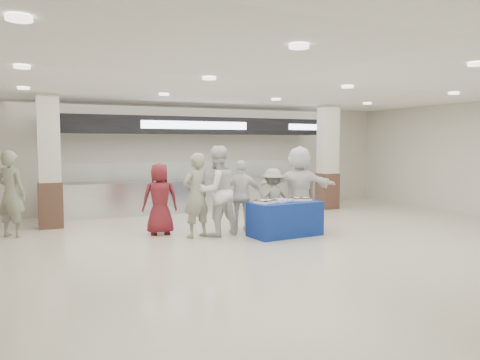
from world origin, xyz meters
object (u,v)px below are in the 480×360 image
civilian_white (299,187)px  soldier_b (273,200)px  chef_tall (217,191)px  soldier_a (196,195)px  chef_short (242,196)px  soldier_bg (11,194)px  sheet_cake_right (301,198)px  cupcake_tray (283,200)px  display_table (285,219)px  civilian_maroon (160,199)px  sheet_cake_left (265,201)px

civilian_white → soldier_b: bearing=20.2°
chef_tall → soldier_a: bearing=-11.3°
chef_short → soldier_bg: size_ratio=0.87×
sheet_cake_right → cupcake_tray: 0.52m
sheet_cake_right → cupcake_tray: sheet_cake_right is taller
display_table → soldier_b: bearing=79.2°
cupcake_tray → civilian_maroon: bearing=152.4°
civilian_white → soldier_bg: (-6.20, 1.70, -0.04)m
sheet_cake_right → soldier_b: bearing=122.3°
cupcake_tray → chef_short: bearing=123.4°
soldier_a → chef_tall: (0.48, 0.00, 0.07)m
soldier_bg → sheet_cake_right: bearing=-160.2°
display_table → soldier_b: soldier_b is taller
chef_short → soldier_b: bearing=-176.1°
soldier_b → soldier_a: bearing=3.6°
cupcake_tray → civilian_white: size_ratio=0.25×
display_table → soldier_bg: 5.96m
soldier_b → civilian_white: size_ratio=0.74×
display_table → soldier_bg: bearing=151.9°
civilian_white → sheet_cake_left: bearing=51.7°
soldier_a → chef_tall: bearing=161.6°
soldier_a → sheet_cake_left: bearing=135.8°
soldier_a → soldier_b: bearing=163.1°
chef_tall → soldier_b: (1.42, 0.05, -0.26)m
chef_tall → civilian_white: size_ratio=1.01×
soldier_b → display_table: bearing=86.1°
display_table → civilian_white: 1.16m
chef_tall → soldier_b: 1.45m
chef_tall → chef_short: size_ratio=1.20×
display_table → civilian_maroon: bearing=147.7°
sheet_cake_right → soldier_b: (-0.39, 0.62, -0.07)m
soldier_bg → soldier_b: bearing=-155.9°
display_table → civilian_white: (0.75, 0.65, 0.61)m
civilian_maroon → civilian_white: 3.27m
soldier_bg → civilian_maroon: bearing=-158.8°
sheet_cake_right → chef_short: size_ratio=0.28×
sheet_cake_left → sheet_cake_right: sheet_cake_left is taller
sheet_cake_left → civilian_white: 1.42m
civilian_white → soldier_bg: 6.42m
sheet_cake_right → soldier_bg: (-5.91, 2.27, 0.14)m
display_table → chef_short: 1.19m
cupcake_tray → soldier_bg: (-5.40, 2.32, 0.16)m
display_table → chef_short: size_ratio=0.94×
civilian_maroon → chef_tall: bearing=159.1°
soldier_b → civilian_white: bearing=178.5°
chef_short → civilian_white: civilian_white is taller
civilian_maroon → civilian_white: size_ratio=0.82×
sheet_cake_left → sheet_cake_right: size_ratio=1.10×
soldier_bg → chef_short: bearing=-155.8°
sheet_cake_left → civilian_white: bearing=27.9°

